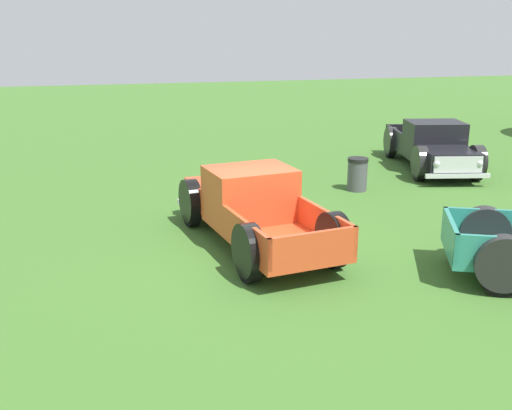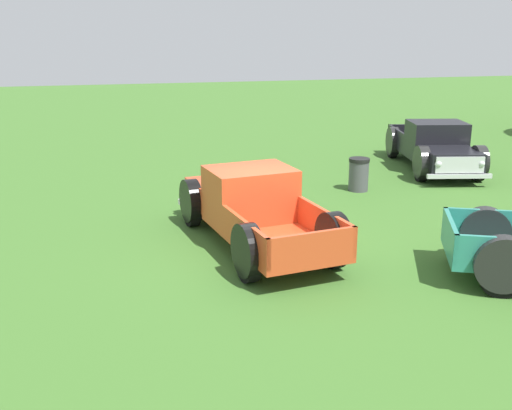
% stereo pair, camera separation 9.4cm
% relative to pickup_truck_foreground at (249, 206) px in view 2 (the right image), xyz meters
% --- Properties ---
extents(ground_plane, '(80.00, 80.00, 0.00)m').
position_rel_pickup_truck_foreground_xyz_m(ground_plane, '(0.85, 0.24, -0.78)').
color(ground_plane, '#3D6B28').
extents(pickup_truck_foreground, '(5.57, 2.75, 1.64)m').
position_rel_pickup_truck_foreground_xyz_m(pickup_truck_foreground, '(0.00, 0.00, 0.00)').
color(pickup_truck_foreground, '#D14723').
rests_on(pickup_truck_foreground, ground_plane).
extents(pickup_truck_behind_right, '(5.50, 2.96, 1.60)m').
position_rel_pickup_truck_foreground_xyz_m(pickup_truck_behind_right, '(-5.04, 7.46, -0.02)').
color(pickup_truck_behind_right, black).
rests_on(pickup_truck_behind_right, ground_plane).
extents(trash_can, '(0.59, 0.59, 0.95)m').
position_rel_pickup_truck_foreground_xyz_m(trash_can, '(-3.31, 4.02, -0.30)').
color(trash_can, '#4C4C51').
rests_on(trash_can, ground_plane).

